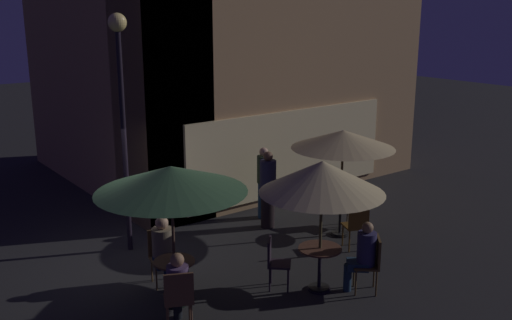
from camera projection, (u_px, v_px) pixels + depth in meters
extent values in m
plane|color=black|center=(141.00, 270.00, 10.97)|extent=(60.00, 60.00, 0.00)
cube|color=#A67F56|center=(284.00, 20.00, 14.79)|extent=(8.73, 1.69, 8.89)
cube|color=#A67F56|center=(102.00, 20.00, 15.10)|extent=(1.69, 7.82, 8.89)
cube|color=beige|center=(291.00, 152.00, 14.66)|extent=(6.11, 0.08, 2.10)
cylinder|color=black|center=(124.00, 144.00, 11.35)|extent=(0.10, 0.10, 4.39)
sphere|color=#FEDD7F|center=(117.00, 22.00, 10.77)|extent=(0.35, 0.35, 0.35)
cylinder|color=black|center=(319.00, 289.00, 10.21)|extent=(0.40, 0.40, 0.03)
cylinder|color=black|center=(319.00, 270.00, 10.12)|extent=(0.06, 0.06, 0.75)
cylinder|color=#4E2E23|center=(320.00, 249.00, 10.02)|extent=(0.75, 0.75, 0.03)
cylinder|color=black|center=(339.00, 234.00, 12.66)|extent=(0.40, 0.40, 0.03)
cylinder|color=black|center=(340.00, 220.00, 12.58)|extent=(0.06, 0.06, 0.68)
cylinder|color=brown|center=(341.00, 204.00, 12.49)|extent=(0.79, 0.79, 0.03)
cylinder|color=black|center=(176.00, 303.00, 9.72)|extent=(0.40, 0.40, 0.03)
cylinder|color=black|center=(175.00, 283.00, 9.63)|extent=(0.06, 0.06, 0.74)
cylinder|color=brown|center=(174.00, 262.00, 9.53)|extent=(0.68, 0.68, 0.03)
cylinder|color=black|center=(319.00, 288.00, 10.20)|extent=(0.36, 0.36, 0.06)
cylinder|color=#493F23|center=(321.00, 229.00, 9.92)|extent=(0.05, 0.05, 2.27)
cone|color=tan|center=(322.00, 177.00, 9.69)|extent=(2.11, 2.11, 0.55)
cylinder|color=black|center=(340.00, 233.00, 12.66)|extent=(0.36, 0.36, 0.06)
cylinder|color=#4F391D|center=(341.00, 185.00, 12.38)|extent=(0.05, 0.05, 2.26)
cone|color=tan|center=(343.00, 139.00, 12.13)|extent=(2.17, 2.17, 0.38)
cylinder|color=black|center=(176.00, 302.00, 9.71)|extent=(0.36, 0.36, 0.06)
cylinder|color=#483227|center=(173.00, 239.00, 9.43)|extent=(0.05, 0.05, 2.32)
cone|color=#315432|center=(171.00, 179.00, 9.17)|extent=(2.42, 2.42, 0.42)
cylinder|color=#4F391D|center=(356.00, 283.00, 9.94)|extent=(0.03, 0.03, 0.47)
cylinder|color=#4F391D|center=(354.00, 274.00, 10.27)|extent=(0.03, 0.03, 0.47)
cylinder|color=#4F391D|center=(376.00, 284.00, 9.92)|extent=(0.03, 0.03, 0.47)
cylinder|color=#4F391D|center=(374.00, 275.00, 10.25)|extent=(0.03, 0.03, 0.47)
cube|color=#4F391D|center=(366.00, 265.00, 10.03)|extent=(0.61, 0.61, 0.04)
cube|color=#4F391D|center=(378.00, 251.00, 9.95)|extent=(0.32, 0.35, 0.49)
cylinder|color=black|center=(289.00, 273.00, 10.36)|extent=(0.03, 0.03, 0.43)
cylinder|color=black|center=(288.00, 281.00, 10.06)|extent=(0.03, 0.03, 0.43)
cylinder|color=black|center=(271.00, 272.00, 10.39)|extent=(0.03, 0.03, 0.43)
cylinder|color=black|center=(270.00, 280.00, 10.08)|extent=(0.03, 0.03, 0.43)
cube|color=black|center=(279.00, 264.00, 10.16)|extent=(0.55, 0.55, 0.04)
cube|color=black|center=(269.00, 251.00, 10.12)|extent=(0.29, 0.32, 0.44)
cylinder|color=brown|center=(343.00, 235.00, 12.03)|extent=(0.03, 0.03, 0.46)
cylinder|color=brown|center=(358.00, 234.00, 12.11)|extent=(0.03, 0.03, 0.46)
cylinder|color=brown|center=(349.00, 241.00, 11.70)|extent=(0.03, 0.03, 0.46)
cylinder|color=brown|center=(365.00, 240.00, 11.79)|extent=(0.03, 0.03, 0.46)
cube|color=brown|center=(354.00, 226.00, 11.84)|extent=(0.56, 0.56, 0.04)
cube|color=brown|center=(359.00, 219.00, 11.61)|extent=(0.41, 0.20, 0.39)
cylinder|color=brown|center=(360.00, 220.00, 12.86)|extent=(0.03, 0.03, 0.47)
cylinder|color=brown|center=(347.00, 217.00, 13.08)|extent=(0.03, 0.03, 0.47)
cylinder|color=brown|center=(368.00, 216.00, 13.09)|extent=(0.03, 0.03, 0.47)
cylinder|color=brown|center=(356.00, 213.00, 13.31)|extent=(0.03, 0.03, 0.47)
cube|color=brown|center=(358.00, 206.00, 13.02)|extent=(0.48, 0.48, 0.04)
cube|color=brown|center=(363.00, 193.00, 13.09)|extent=(0.11, 0.41, 0.48)
cylinder|color=brown|center=(167.00, 309.00, 9.07)|extent=(0.03, 0.03, 0.47)
cylinder|color=brown|center=(189.00, 307.00, 9.14)|extent=(0.03, 0.03, 0.47)
cylinder|color=brown|center=(192.00, 318.00, 8.81)|extent=(0.03, 0.03, 0.47)
cube|color=brown|center=(178.00, 299.00, 8.87)|extent=(0.58, 0.58, 0.04)
cube|color=brown|center=(179.00, 289.00, 8.62)|extent=(0.41, 0.22, 0.49)
cylinder|color=brown|center=(176.00, 275.00, 10.26)|extent=(0.03, 0.03, 0.45)
cylinder|color=brown|center=(156.00, 278.00, 10.13)|extent=(0.03, 0.03, 0.45)
cylinder|color=brown|center=(171.00, 267.00, 10.57)|extent=(0.03, 0.03, 0.45)
cylinder|color=brown|center=(152.00, 270.00, 10.44)|extent=(0.03, 0.03, 0.45)
cube|color=brown|center=(163.00, 260.00, 10.29)|extent=(0.53, 0.53, 0.04)
cube|color=brown|center=(160.00, 242.00, 10.40)|extent=(0.43, 0.15, 0.49)
cube|color=#1D3249|center=(357.00, 265.00, 10.04)|extent=(0.49, 0.48, 0.14)
cylinder|color=#1D3249|center=(347.00, 278.00, 10.11)|extent=(0.14, 0.14, 0.49)
cylinder|color=#2D2A52|center=(367.00, 249.00, 9.95)|extent=(0.33, 0.33, 0.60)
sphere|color=#926E4D|center=(368.00, 228.00, 9.86)|extent=(0.20, 0.20, 0.20)
cube|color=black|center=(178.00, 294.00, 9.01)|extent=(0.46, 0.47, 0.14)
cylinder|color=black|center=(177.00, 304.00, 9.22)|extent=(0.14, 0.14, 0.49)
cylinder|color=#543E63|center=(178.00, 282.00, 8.81)|extent=(0.33, 0.33, 0.54)
sphere|color=#93694B|center=(177.00, 260.00, 8.71)|extent=(0.21, 0.21, 0.21)
cube|color=#192A42|center=(165.00, 262.00, 10.16)|extent=(0.45, 0.44, 0.14)
cylinder|color=#192A42|center=(168.00, 279.00, 10.08)|extent=(0.14, 0.14, 0.49)
cylinder|color=#7B6A53|center=(163.00, 244.00, 10.21)|extent=(0.37, 0.37, 0.56)
sphere|color=tan|center=(162.00, 223.00, 10.12)|extent=(0.23, 0.23, 0.23)
cylinder|color=black|center=(268.00, 209.00, 13.00)|extent=(0.31, 0.31, 0.87)
cylinder|color=#2A2944|center=(268.00, 175.00, 12.80)|extent=(0.36, 0.36, 0.67)
sphere|color=brown|center=(268.00, 156.00, 12.69)|extent=(0.21, 0.21, 0.21)
cylinder|color=navy|center=(264.00, 200.00, 13.60)|extent=(0.26, 0.26, 0.86)
cylinder|color=#2D3F28|center=(264.00, 169.00, 13.41)|extent=(0.31, 0.31, 0.63)
sphere|color=tan|center=(264.00, 152.00, 13.31)|extent=(0.20, 0.20, 0.20)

